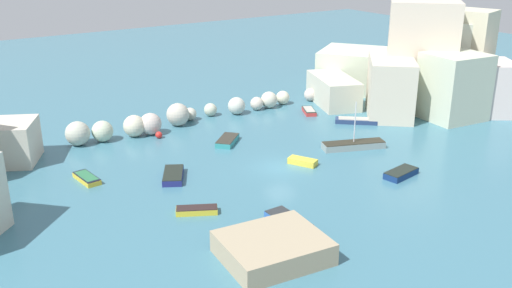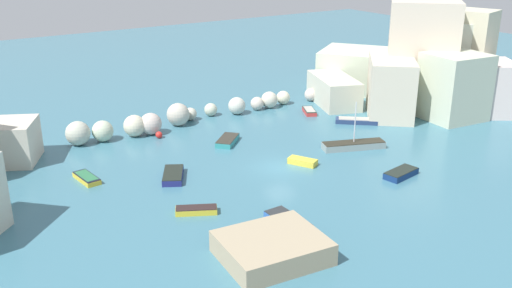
# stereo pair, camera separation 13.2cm
# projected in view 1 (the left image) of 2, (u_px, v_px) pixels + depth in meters

# --- Properties ---
(cove_water) EXTENTS (160.00, 160.00, 0.00)m
(cove_water) POSITION_uv_depth(u_px,v_px,m) (280.00, 167.00, 49.79)
(cove_water) COLOR teal
(cove_water) RESTS_ON ground
(cliff_headland_right) EXTENTS (24.01, 25.68, 12.14)m
(cliff_headland_right) POSITION_uv_depth(u_px,v_px,m) (423.00, 69.00, 68.06)
(cliff_headland_right) COLOR beige
(cliff_headland_right) RESTS_ON ground
(rock_breakwater) EXTENTS (32.23, 3.96, 2.47)m
(rock_breakwater) POSITION_uv_depth(u_px,v_px,m) (203.00, 112.00, 61.65)
(rock_breakwater) COLOR beige
(rock_breakwater) RESTS_ON ground
(stone_dock) EXTENTS (6.74, 5.88, 1.44)m
(stone_dock) POSITION_uv_depth(u_px,v_px,m) (273.00, 248.00, 35.68)
(stone_dock) COLOR tan
(stone_dock) RESTS_ON ground
(channel_buoy) EXTENTS (0.68, 0.68, 0.68)m
(channel_buoy) POSITION_uv_depth(u_px,v_px,m) (159.00, 135.00, 56.79)
(channel_buoy) COLOR red
(channel_buoy) RESTS_ON cove_water
(moored_boat_0) EXTENTS (3.35, 1.89, 0.57)m
(moored_boat_0) POSITION_uv_depth(u_px,v_px,m) (401.00, 173.00, 47.88)
(moored_boat_0) COLOR navy
(moored_boat_0) RESTS_ON cove_water
(moored_boat_1) EXTENTS (1.65, 3.73, 0.58)m
(moored_boat_1) POSITION_uv_depth(u_px,v_px,m) (289.00, 221.00, 39.87)
(moored_boat_1) COLOR #2F5DAD
(moored_boat_1) RESTS_ON cove_water
(moored_boat_2) EXTENTS (3.12, 2.28, 0.49)m
(moored_boat_2) POSITION_uv_depth(u_px,v_px,m) (197.00, 210.00, 41.58)
(moored_boat_2) COLOR gold
(moored_boat_2) RESTS_ON cove_water
(moored_boat_3) EXTENTS (2.25, 2.98, 0.50)m
(moored_boat_3) POSITION_uv_depth(u_px,v_px,m) (309.00, 111.00, 64.71)
(moored_boat_3) COLOR #CD3836
(moored_boat_3) RESTS_ON cove_water
(moored_boat_4) EXTENTS (6.07, 3.48, 4.57)m
(moored_boat_4) POSITION_uv_depth(u_px,v_px,m) (354.00, 145.00, 54.07)
(moored_boat_4) COLOR gray
(moored_boat_4) RESTS_ON cove_water
(moored_boat_5) EXTENTS (1.50, 3.17, 0.47)m
(moored_boat_5) POSITION_uv_depth(u_px,v_px,m) (87.00, 178.00, 47.02)
(moored_boat_5) COLOR gold
(moored_boat_5) RESTS_ON cove_water
(moored_boat_6) EXTENTS (3.47, 3.38, 0.55)m
(moored_boat_6) POSITION_uv_depth(u_px,v_px,m) (227.00, 141.00, 55.44)
(moored_boat_6) COLOR teal
(moored_boat_6) RESTS_ON cove_water
(moored_boat_7) EXTENTS (3.09, 3.83, 0.56)m
(moored_boat_7) POSITION_uv_depth(u_px,v_px,m) (173.00, 175.00, 47.47)
(moored_boat_7) COLOR navy
(moored_boat_7) RESTS_ON cove_water
(moored_boat_8) EXTENTS (4.19, 3.91, 0.53)m
(moored_boat_8) POSITION_uv_depth(u_px,v_px,m) (356.00, 121.00, 61.37)
(moored_boat_8) COLOR navy
(moored_boat_8) RESTS_ON cove_water
(moored_boat_9) EXTENTS (2.07, 2.70, 0.54)m
(moored_boat_9) POSITION_uv_depth(u_px,v_px,m) (303.00, 162.00, 50.37)
(moored_boat_9) COLOR gold
(moored_boat_9) RESTS_ON cove_water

